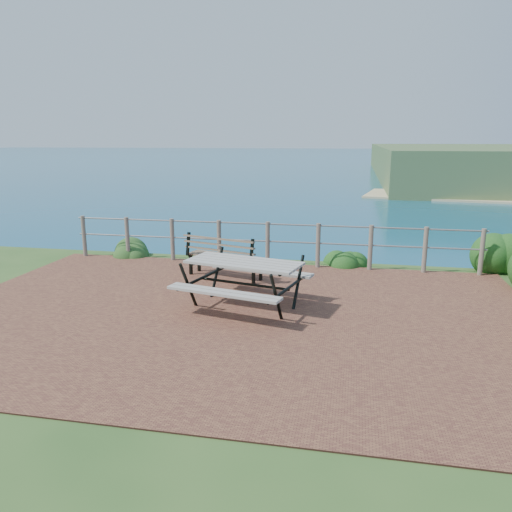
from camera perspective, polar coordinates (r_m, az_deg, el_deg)
The scene contains 8 objects.
ground at distance 8.39m, azimuth -2.68°, elevation -6.63°, with size 10.00×7.00×0.12m, color brown.
ocean at distance 207.68m, azimuth 11.02°, elevation 12.23°, with size 1200.00×1200.00×0.00m, color #146A7A.
safety_railing at distance 11.40m, azimuth 1.34°, elevation 1.72°, with size 9.40×0.10×1.00m.
picnic_table at distance 8.51m, azimuth -1.38°, elevation -2.66°, with size 2.06×1.64×0.81m.
park_bench at distance 10.37m, azimuth -3.59°, elevation 0.74°, with size 1.70×0.87×0.93m.
shrub_right_edge at distance 12.13m, azimuth 26.67°, elevation -1.80°, with size 1.04×1.04×1.48m, color #163F13.
shrub_lip_west at distance 12.78m, azimuth -13.43°, elevation -0.01°, with size 0.88×0.88×0.67m, color #24521F.
shrub_lip_east at distance 11.87m, azimuth 10.30°, elevation -0.87°, with size 0.77×0.77×0.51m, color #163F13.
Camera 1 is at (1.93, -7.66, 2.85)m, focal length 35.00 mm.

